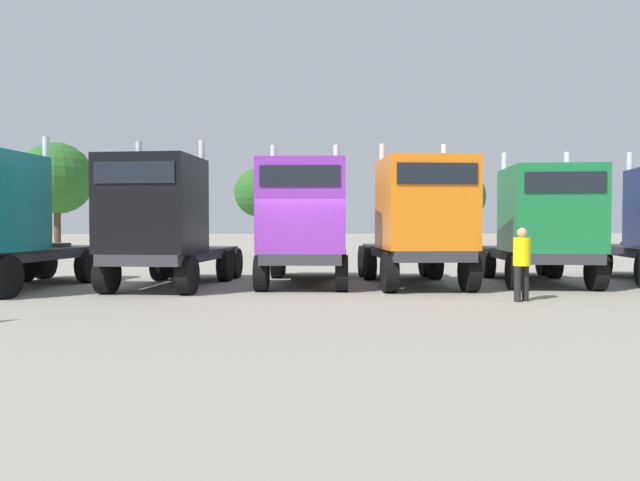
% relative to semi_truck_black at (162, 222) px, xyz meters
% --- Properties ---
extents(ground, '(200.00, 200.00, 0.00)m').
position_rel_semi_truck_black_xyz_m(ground, '(3.82, -0.92, -1.89)').
color(ground, gray).
extents(semi_truck_black, '(3.74, 6.38, 4.26)m').
position_rel_semi_truck_black_xyz_m(semi_truck_black, '(0.00, 0.00, 0.00)').
color(semi_truck_black, '#333338').
rests_on(semi_truck_black, ground).
extents(semi_truck_purple, '(3.36, 6.56, 4.23)m').
position_rel_semi_truck_black_xyz_m(semi_truck_purple, '(4.02, 0.27, -0.04)').
color(semi_truck_purple, '#333338').
rests_on(semi_truck_purple, ground).
extents(semi_truck_orange, '(2.79, 6.09, 4.27)m').
position_rel_semi_truck_black_xyz_m(semi_truck_orange, '(7.34, -0.29, 0.05)').
color(semi_truck_orange, '#333338').
rests_on(semi_truck_orange, ground).
extents(semi_truck_green, '(3.61, 6.37, 4.09)m').
position_rel_semi_truck_black_xyz_m(semi_truck_green, '(11.15, -0.20, -0.05)').
color(semi_truck_green, '#333338').
rests_on(semi_truck_green, ground).
extents(visitor_in_hivis, '(0.53, 0.53, 1.76)m').
position_rel_semi_truck_black_xyz_m(visitor_in_hivis, '(8.93, -3.45, -0.87)').
color(visitor_in_hivis, black).
rests_on(visitor_in_hivis, ground).
extents(oak_far_left, '(3.87, 3.87, 6.29)m').
position_rel_semi_truck_black_xyz_m(oak_far_left, '(-8.19, 16.09, 2.44)').
color(oak_far_left, '#4C3823').
rests_on(oak_far_left, ground).
extents(oak_far_centre, '(2.90, 2.90, 5.19)m').
position_rel_semi_truck_black_xyz_m(oak_far_centre, '(2.73, 17.77, 1.81)').
color(oak_far_centre, '#4C3823').
rests_on(oak_far_centre, ground).
extents(oak_far_right, '(3.69, 3.69, 5.51)m').
position_rel_semi_truck_black_xyz_m(oak_far_right, '(15.62, 19.95, 1.76)').
color(oak_far_right, '#4C3823').
rests_on(oak_far_right, ground).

